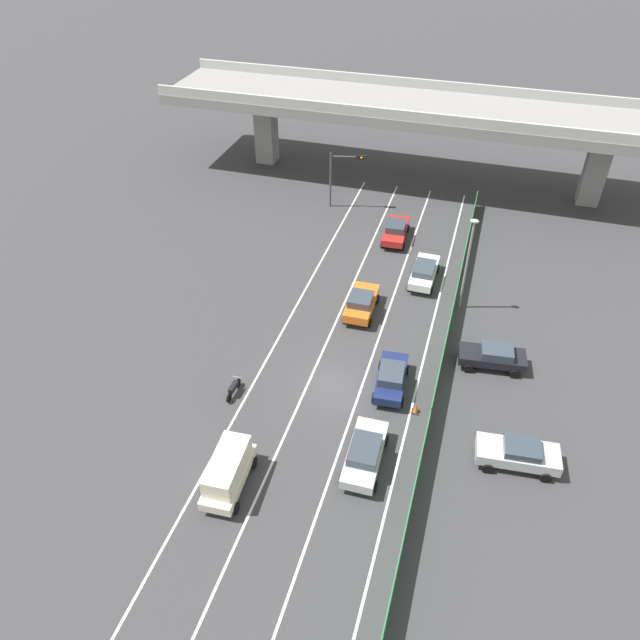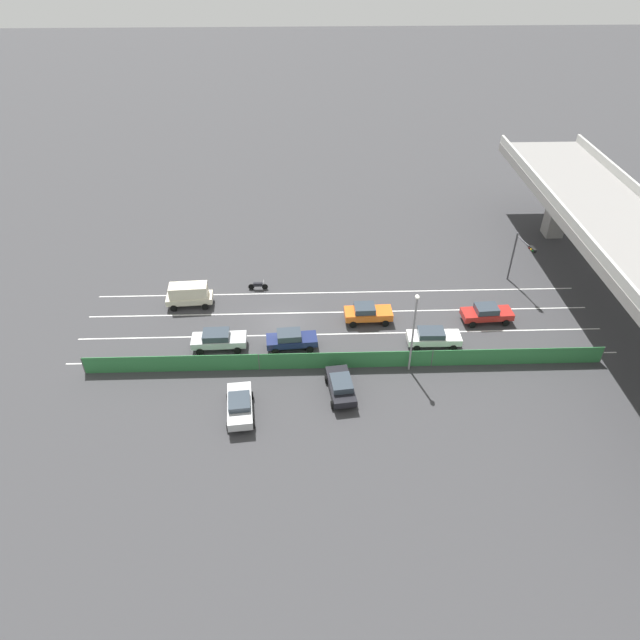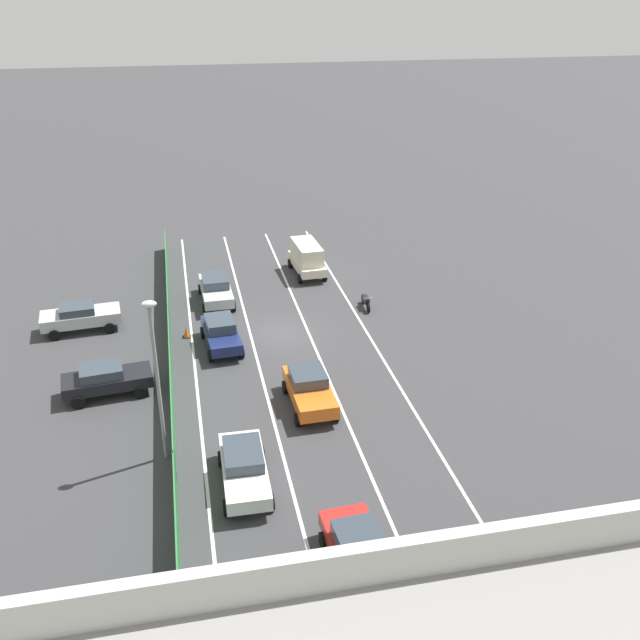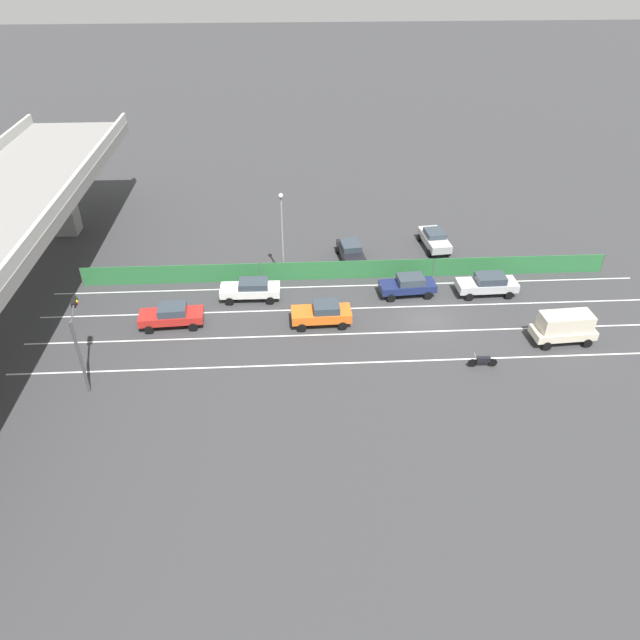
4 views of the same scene
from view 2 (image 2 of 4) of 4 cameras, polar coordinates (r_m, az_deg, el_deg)
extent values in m
plane|color=#38383A|center=(52.56, -3.83, -0.39)|extent=(300.00, 300.00, 0.00)
cube|color=silver|center=(56.70, 1.79, 2.77)|extent=(0.14, 46.89, 0.01)
cube|color=silver|center=(53.96, 1.99, 0.79)|extent=(0.14, 46.89, 0.01)
cube|color=silver|center=(51.29, 2.22, -1.39)|extent=(0.14, 46.89, 0.01)
cube|color=silver|center=(48.70, 2.47, -3.81)|extent=(0.14, 46.89, 0.01)
cube|color=gray|center=(56.41, 29.20, 6.13)|extent=(50.91, 9.61, 0.95)
cube|color=#B2B2AD|center=(53.80, 25.23, 7.13)|extent=(50.91, 0.30, 0.90)
cube|color=gray|center=(70.84, 22.64, 10.27)|extent=(1.95, 1.95, 6.73)
cube|color=#2D753D|center=(47.26, 2.59, -4.01)|extent=(0.06, 42.89, 1.63)
cylinder|color=#4C514C|center=(50.52, -22.53, -4.22)|extent=(0.10, 0.10, 1.63)
cylinder|color=#4C514C|center=(47.30, -6.10, -4.17)|extent=(0.10, 0.10, 1.63)
cylinder|color=#4C514C|center=(48.29, 11.10, -3.76)|extent=(0.10, 0.10, 1.63)
cylinder|color=#4C514C|center=(53.24, 26.31, -3.11)|extent=(0.10, 0.10, 1.63)
cube|color=#B7BABC|center=(50.03, -10.02, -2.00)|extent=(1.92, 4.72, 0.63)
cube|color=#333D47|center=(49.69, -10.32, -1.47)|extent=(1.64, 2.27, 0.56)
cylinder|color=black|center=(50.84, -8.11, -1.73)|extent=(0.24, 0.65, 0.64)
cylinder|color=black|center=(49.45, -8.22, -3.02)|extent=(0.24, 0.65, 0.64)
cylinder|color=black|center=(51.24, -11.65, -1.84)|extent=(0.24, 0.65, 0.64)
cylinder|color=black|center=(49.86, -11.86, -3.12)|extent=(0.24, 0.65, 0.64)
cube|color=orange|center=(52.54, 4.83, 0.64)|extent=(1.97, 4.39, 0.67)
cube|color=#333D47|center=(52.14, 4.46, 1.17)|extent=(1.68, 1.91, 0.56)
cylinder|color=black|center=(53.78, 6.24, 0.84)|extent=(0.24, 0.65, 0.64)
cylinder|color=black|center=(52.32, 6.53, -0.33)|extent=(0.24, 0.65, 0.64)
cylinder|color=black|center=(53.39, 3.11, 0.73)|extent=(0.24, 0.65, 0.64)
cylinder|color=black|center=(51.92, 3.32, -0.45)|extent=(0.24, 0.65, 0.64)
cube|color=red|center=(54.56, 16.29, 0.58)|extent=(2.04, 4.68, 0.60)
cube|color=#333D47|center=(54.19, 16.26, 1.07)|extent=(1.68, 2.07, 0.57)
cylinder|color=black|center=(56.04, 17.42, 0.81)|extent=(0.26, 0.65, 0.64)
cylinder|color=black|center=(54.72, 18.03, -0.27)|extent=(0.26, 0.65, 0.64)
cylinder|color=black|center=(54.97, 14.40, 0.66)|extent=(0.26, 0.65, 0.64)
cylinder|color=black|center=(53.63, 14.94, -0.45)|extent=(0.26, 0.65, 0.64)
cube|color=navy|center=(49.35, -2.84, -2.03)|extent=(2.04, 4.46, 0.59)
cube|color=#333D47|center=(48.98, -3.10, -1.51)|extent=(1.65, 2.14, 0.58)
cylinder|color=black|center=(50.38, -1.21, -1.72)|extent=(0.27, 0.66, 0.64)
cylinder|color=black|center=(49.05, -1.03, -2.95)|extent=(0.27, 0.66, 0.64)
cylinder|color=black|center=(50.27, -4.57, -1.94)|extent=(0.27, 0.66, 0.64)
cylinder|color=black|center=(48.95, -4.48, -3.18)|extent=(0.27, 0.66, 0.64)
cube|color=white|center=(50.51, 11.27, -1.76)|extent=(1.81, 4.63, 0.61)
cube|color=#333D47|center=(50.11, 11.01, -1.27)|extent=(1.56, 2.26, 0.50)
cylinder|color=black|center=(51.80, 12.73, -1.54)|extent=(0.23, 0.64, 0.64)
cylinder|color=black|center=(50.49, 13.12, -2.75)|extent=(0.23, 0.64, 0.64)
cylinder|color=black|center=(51.16, 9.32, -1.59)|extent=(0.23, 0.64, 0.64)
cylinder|color=black|center=(49.83, 9.61, -2.83)|extent=(0.23, 0.64, 0.64)
cube|color=beige|center=(55.86, -12.86, 2.12)|extent=(2.00, 4.42, 0.58)
cube|color=beige|center=(55.38, -12.98, 2.88)|extent=(1.75, 3.63, 1.19)
cylinder|color=black|center=(56.64, -11.25, 2.33)|extent=(0.26, 0.65, 0.64)
cylinder|color=black|center=(55.20, -11.37, 1.32)|extent=(0.26, 0.65, 0.64)
cylinder|color=black|center=(57.06, -14.18, 2.15)|extent=(0.26, 0.65, 0.64)
cylinder|color=black|center=(55.64, -14.37, 1.14)|extent=(0.26, 0.65, 0.64)
cylinder|color=black|center=(57.26, -5.51, 3.32)|extent=(0.11, 0.60, 0.60)
cylinder|color=black|center=(57.39, -6.85, 3.31)|extent=(0.11, 0.60, 0.60)
cube|color=black|center=(57.17, -6.20, 3.55)|extent=(0.30, 0.92, 0.36)
cylinder|color=#B2B2B2|center=(56.93, -5.65, 3.84)|extent=(0.60, 0.04, 0.03)
cube|color=#B2B5B7|center=(43.74, -7.99, -8.47)|extent=(4.63, 2.24, 0.68)
cube|color=#333D47|center=(43.25, -8.05, -8.07)|extent=(2.07, 1.78, 0.45)
cylinder|color=black|center=(45.23, -9.13, -7.64)|extent=(0.66, 0.28, 0.64)
cylinder|color=black|center=(45.15, -6.81, -7.48)|extent=(0.66, 0.28, 0.64)
cylinder|color=black|center=(43.09, -9.13, -10.45)|extent=(0.66, 0.28, 0.64)
cylinder|color=black|center=(43.00, -6.68, -10.28)|extent=(0.66, 0.28, 0.64)
cube|color=black|center=(44.96, 2.08, -6.61)|extent=(4.47, 2.27, 0.59)
cube|color=#333D47|center=(44.41, 2.15, -6.29)|extent=(2.19, 1.79, 0.52)
cylinder|color=black|center=(46.20, 0.65, -5.92)|extent=(0.66, 0.29, 0.64)
cylinder|color=black|center=(46.45, 2.83, -5.69)|extent=(0.66, 0.29, 0.64)
cylinder|color=black|center=(44.13, 1.26, -8.45)|extent=(0.66, 0.29, 0.64)
cylinder|color=black|center=(44.39, 3.55, -8.19)|extent=(0.66, 0.29, 0.64)
cylinder|color=#47474C|center=(60.54, 18.62, 6.02)|extent=(0.18, 0.18, 5.28)
cylinder|color=#47474C|center=(58.36, 19.80, 7.23)|extent=(3.02, 0.79, 0.12)
cube|color=black|center=(57.49, 20.42, 6.63)|extent=(1.00, 0.48, 0.32)
sphere|color=#390706|center=(57.61, 20.13, 6.76)|extent=(0.20, 0.20, 0.20)
sphere|color=#EFA319|center=(57.40, 20.28, 6.61)|extent=(0.20, 0.20, 0.20)
sphere|color=black|center=(57.19, 20.44, 6.46)|extent=(0.20, 0.20, 0.20)
cylinder|color=gray|center=(45.93, 9.22, -1.55)|extent=(0.16, 0.16, 7.05)
ellipsoid|color=silver|center=(43.77, 9.68, 2.27)|extent=(0.60, 0.36, 0.28)
cone|color=orange|center=(48.25, -4.79, -3.87)|extent=(0.36, 0.36, 0.66)
cube|color=black|center=(48.45, -4.77, -4.16)|extent=(0.47, 0.47, 0.03)
camera|label=1|loc=(45.16, -44.17, 21.72)|focal=33.47mm
camera|label=3|loc=(51.85, 40.75, 13.46)|focal=39.59mm
camera|label=4|loc=(78.95, 4.51, 31.59)|focal=33.44mm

